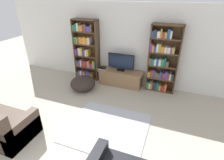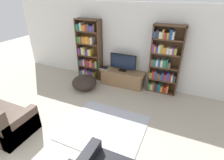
% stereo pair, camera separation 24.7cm
% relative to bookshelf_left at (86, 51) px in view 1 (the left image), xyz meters
% --- Properties ---
extents(wall_back, '(8.80, 0.06, 2.60)m').
position_rel_bookshelf_left_xyz_m(wall_back, '(1.47, 0.18, 0.29)').
color(wall_back, silver).
rests_on(wall_back, ground_plane).
extents(bookshelf_left, '(0.88, 0.30, 2.07)m').
position_rel_bookshelf_left_xyz_m(bookshelf_left, '(0.00, 0.00, 0.00)').
color(bookshelf_left, '#513823').
rests_on(bookshelf_left, ground_plane).
extents(bookshelf_right, '(0.88, 0.30, 2.07)m').
position_rel_bookshelf_left_xyz_m(bookshelf_right, '(2.58, 0.00, -0.02)').
color(bookshelf_right, '#513823').
rests_on(bookshelf_right, ground_plane).
extents(tv_stand, '(1.48, 0.49, 0.52)m').
position_rel_bookshelf_left_xyz_m(tv_stand, '(1.33, -0.13, -0.74)').
color(tv_stand, '#8E6B47').
rests_on(tv_stand, ground_plane).
extents(television, '(0.87, 0.16, 0.57)m').
position_rel_bookshelf_left_xyz_m(television, '(1.33, -0.11, -0.18)').
color(television, black).
rests_on(television, tv_stand).
extents(laptop, '(0.29, 0.25, 0.03)m').
position_rel_bookshelf_left_xyz_m(laptop, '(0.68, -0.17, -0.47)').
color(laptop, '#B7B7BC').
rests_on(laptop, tv_stand).
extents(area_rug, '(1.82, 1.63, 0.02)m').
position_rel_bookshelf_left_xyz_m(area_rug, '(1.71, -2.25, -1.00)').
color(area_rug, '#B2B7C1').
rests_on(area_rug, ground_plane).
extents(beanbag_ottoman, '(0.79, 0.79, 0.45)m').
position_rel_bookshelf_left_xyz_m(beanbag_ottoman, '(0.30, -0.87, -0.78)').
color(beanbag_ottoman, '#2D231E').
rests_on(beanbag_ottoman, ground_plane).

